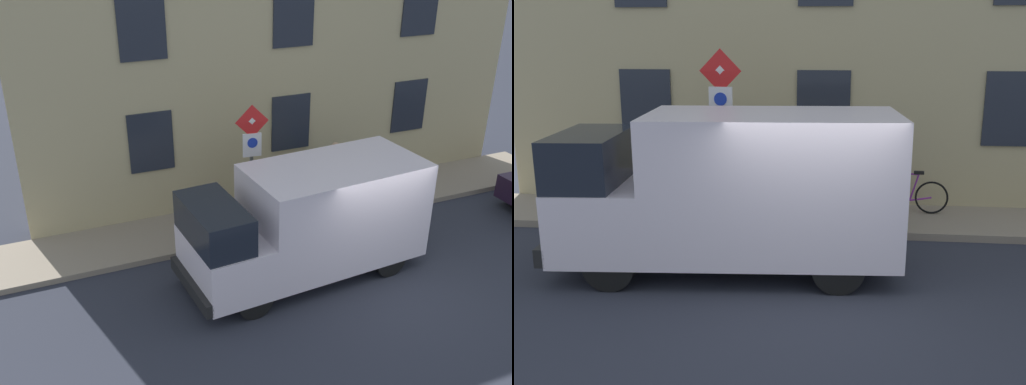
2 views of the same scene
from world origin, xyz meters
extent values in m
plane|color=#2A2C37|center=(0.00, 0.00, 0.00)|extent=(80.00, 80.00, 0.00)
cube|color=gray|center=(3.40, 0.00, 0.07)|extent=(1.95, 15.76, 0.14)
cube|color=tan|center=(4.73, 0.00, 3.44)|extent=(0.70, 13.76, 6.88)
cube|color=#232833|center=(4.36, -3.78, 2.20)|extent=(0.06, 1.10, 1.50)
cube|color=#232833|center=(4.36, 0.00, 2.20)|extent=(0.06, 1.10, 1.50)
cube|color=#232833|center=(4.36, 3.78, 2.20)|extent=(0.06, 1.10, 1.50)
cube|color=#232833|center=(4.36, -3.78, 4.95)|extent=(0.06, 1.10, 1.50)
cube|color=#232833|center=(4.36, 0.00, 4.95)|extent=(0.06, 1.10, 1.50)
cube|color=#232833|center=(4.36, 3.78, 4.95)|extent=(0.06, 1.10, 1.50)
cylinder|color=#474C47|center=(2.68, 1.82, 1.70)|extent=(0.09, 0.09, 3.12)
pyramid|color=silver|center=(2.60, 1.83, 3.01)|extent=(0.10, 0.50, 0.50)
pyramid|color=red|center=(2.60, 1.83, 3.01)|extent=(0.09, 0.56, 0.56)
cube|color=white|center=(2.62, 1.83, 2.46)|extent=(0.09, 0.44, 0.56)
cylinder|color=#1933B2|center=(2.59, 1.83, 2.52)|extent=(0.04, 0.24, 0.24)
cube|color=white|center=(0.78, 0.68, 1.41)|extent=(2.27, 3.93, 2.18)
cube|color=white|center=(0.59, 3.28, 0.87)|extent=(2.10, 1.54, 1.10)
cube|color=black|center=(0.58, 3.48, 1.77)|extent=(1.99, 1.12, 0.84)
cube|color=black|center=(0.54, 4.02, 0.50)|extent=(2.01, 0.30, 0.28)
cylinder|color=black|center=(-0.27, 2.98, 0.38)|extent=(0.27, 0.77, 0.76)
cylinder|color=black|center=(1.49, 3.10, 0.38)|extent=(0.27, 0.77, 0.76)
cylinder|color=black|center=(-0.03, -0.34, 0.38)|extent=(0.27, 0.77, 0.76)
cylinder|color=black|center=(1.72, -0.22, 0.38)|extent=(0.27, 0.77, 0.76)
torus|color=black|center=(3.88, -1.18, 0.47)|extent=(0.18, 0.67, 0.66)
torus|color=black|center=(3.77, -2.23, 0.47)|extent=(0.18, 0.67, 0.66)
cylinder|color=purple|center=(3.85, -1.52, 0.68)|extent=(0.10, 0.60, 0.60)
cylinder|color=purple|center=(3.84, -1.59, 0.95)|extent=(0.11, 0.73, 0.07)
cylinder|color=purple|center=(3.81, -1.88, 0.66)|extent=(0.06, 0.19, 0.55)
cylinder|color=purple|center=(3.79, -2.02, 0.43)|extent=(0.08, 0.43, 0.12)
cylinder|color=purple|center=(3.88, -1.21, 0.72)|extent=(0.04, 0.09, 0.50)
cube|color=black|center=(3.80, -1.95, 0.97)|extent=(0.10, 0.21, 0.06)
cylinder|color=#262626|center=(3.88, -1.23, 1.02)|extent=(0.46, 0.08, 0.03)
torus|color=black|center=(3.89, -0.24, 0.47)|extent=(0.22, 0.67, 0.66)
torus|color=black|center=(3.76, -1.28, 0.47)|extent=(0.22, 0.67, 0.66)
cylinder|color=black|center=(3.85, -0.57, 0.68)|extent=(0.11, 0.60, 0.60)
cylinder|color=black|center=(3.84, -0.65, 0.95)|extent=(0.12, 0.73, 0.07)
cylinder|color=black|center=(3.81, -0.93, 0.66)|extent=(0.06, 0.19, 0.55)
cylinder|color=black|center=(3.79, -1.07, 0.43)|extent=(0.09, 0.43, 0.12)
cylinder|color=black|center=(3.89, -0.26, 0.72)|extent=(0.05, 0.09, 0.50)
cube|color=black|center=(3.80, -1.01, 0.97)|extent=(0.10, 0.21, 0.06)
cylinder|color=#262626|center=(3.88, -0.29, 1.02)|extent=(0.46, 0.09, 0.03)
cylinder|color=#262B47|center=(3.33, -0.75, 0.56)|extent=(0.16, 0.16, 0.85)
cylinder|color=#262B47|center=(3.41, -0.91, 0.56)|extent=(0.16, 0.16, 0.85)
cube|color=#2C4DA4|center=(3.37, -0.83, 1.30)|extent=(0.41, 0.47, 0.62)
sphere|color=tan|center=(3.37, -0.83, 1.75)|extent=(0.22, 0.22, 0.22)
cylinder|color=#2D5133|center=(2.78, -0.77, 0.59)|extent=(0.44, 0.44, 0.90)
camera|label=1|loc=(-9.08, 6.64, 7.37)|focal=41.45mm
camera|label=2|loc=(-8.12, -0.23, 3.60)|focal=41.86mm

